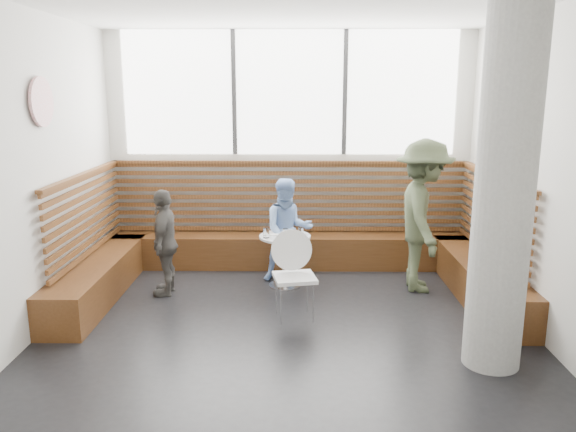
{
  "coord_description": "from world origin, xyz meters",
  "views": [
    {
      "loc": [
        0.08,
        -5.29,
        2.42
      ],
      "look_at": [
        0.0,
        1.0,
        1.0
      ],
      "focal_mm": 35.0,
      "sensor_mm": 36.0,
      "label": 1
    }
  ],
  "objects_px": {
    "concrete_column": "(505,189)",
    "child_left": "(165,242)",
    "child_back": "(288,230)",
    "cafe_chair": "(295,267)",
    "cafe_table": "(285,250)",
    "adult_man": "(423,216)"
  },
  "relations": [
    {
      "from": "cafe_table",
      "to": "adult_man",
      "type": "height_order",
      "value": "adult_man"
    },
    {
      "from": "adult_man",
      "to": "child_back",
      "type": "xyz_separation_m",
      "value": [
        -1.64,
        0.31,
        -0.26
      ]
    },
    {
      "from": "child_left",
      "to": "cafe_table",
      "type": "bearing_deg",
      "value": 99.8
    },
    {
      "from": "cafe_chair",
      "to": "concrete_column",
      "type": "bearing_deg",
      "value": -42.01
    },
    {
      "from": "adult_man",
      "to": "child_left",
      "type": "height_order",
      "value": "adult_man"
    },
    {
      "from": "concrete_column",
      "to": "adult_man",
      "type": "xyz_separation_m",
      "value": [
        -0.22,
        1.95,
        -0.67
      ]
    },
    {
      "from": "child_back",
      "to": "child_left",
      "type": "distance_m",
      "value": 1.55
    },
    {
      "from": "cafe_table",
      "to": "cafe_chair",
      "type": "xyz_separation_m",
      "value": [
        0.12,
        -0.94,
        0.08
      ]
    },
    {
      "from": "cafe_chair",
      "to": "child_back",
      "type": "height_order",
      "value": "child_back"
    },
    {
      "from": "child_back",
      "to": "child_left",
      "type": "height_order",
      "value": "child_back"
    },
    {
      "from": "concrete_column",
      "to": "child_left",
      "type": "relative_size",
      "value": 2.5
    },
    {
      "from": "cafe_table",
      "to": "child_left",
      "type": "xyz_separation_m",
      "value": [
        -1.43,
        -0.26,
        0.17
      ]
    },
    {
      "from": "concrete_column",
      "to": "cafe_table",
      "type": "relative_size",
      "value": 4.87
    },
    {
      "from": "concrete_column",
      "to": "child_back",
      "type": "distance_m",
      "value": 3.07
    },
    {
      "from": "cafe_chair",
      "to": "child_back",
      "type": "xyz_separation_m",
      "value": [
        -0.09,
        1.19,
        0.11
      ]
    },
    {
      "from": "concrete_column",
      "to": "cafe_chair",
      "type": "distance_m",
      "value": 2.32
    },
    {
      "from": "child_left",
      "to": "concrete_column",
      "type": "bearing_deg",
      "value": 61.52
    },
    {
      "from": "cafe_table",
      "to": "child_left",
      "type": "distance_m",
      "value": 1.46
    },
    {
      "from": "cafe_chair",
      "to": "adult_man",
      "type": "height_order",
      "value": "adult_man"
    },
    {
      "from": "concrete_column",
      "to": "cafe_chair",
      "type": "xyz_separation_m",
      "value": [
        -1.77,
        1.07,
        -1.05
      ]
    },
    {
      "from": "concrete_column",
      "to": "child_back",
      "type": "xyz_separation_m",
      "value": [
        -1.86,
        2.26,
        -0.94
      ]
    },
    {
      "from": "adult_man",
      "to": "child_back",
      "type": "bearing_deg",
      "value": 83.55
    }
  ]
}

